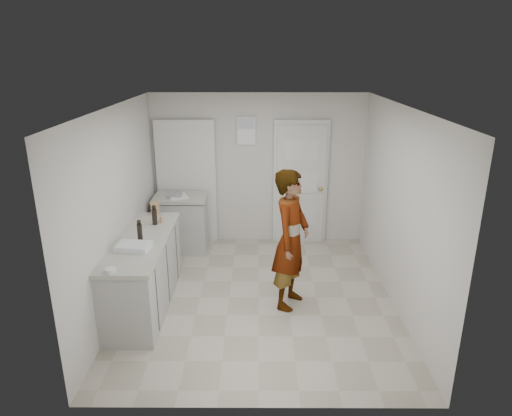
{
  "coord_description": "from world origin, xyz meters",
  "views": [
    {
      "loc": [
        -0.01,
        -5.37,
        3.1
      ],
      "look_at": [
        -0.03,
        0.4,
        1.12
      ],
      "focal_mm": 32.0,
      "sensor_mm": 36.0,
      "label": 1
    }
  ],
  "objects_px": {
    "cake_mix_box": "(155,208)",
    "baking_dish": "(134,247)",
    "egg_bowl": "(111,270)",
    "oil_cruet_b": "(140,231)",
    "spice_jar": "(162,219)",
    "oil_cruet_a": "(154,215)",
    "person": "(291,240)"
  },
  "relations": [
    {
      "from": "person",
      "to": "baking_dish",
      "type": "height_order",
      "value": "person"
    },
    {
      "from": "oil_cruet_a",
      "to": "spice_jar",
      "type": "bearing_deg",
      "value": 43.93
    },
    {
      "from": "baking_dish",
      "to": "oil_cruet_b",
      "type": "bearing_deg",
      "value": 85.06
    },
    {
      "from": "cake_mix_box",
      "to": "spice_jar",
      "type": "bearing_deg",
      "value": -79.12
    },
    {
      "from": "cake_mix_box",
      "to": "oil_cruet_b",
      "type": "distance_m",
      "value": 0.97
    },
    {
      "from": "spice_jar",
      "to": "baking_dish",
      "type": "distance_m",
      "value": 0.89
    },
    {
      "from": "baking_dish",
      "to": "spice_jar",
      "type": "bearing_deg",
      "value": 80.3
    },
    {
      "from": "egg_bowl",
      "to": "baking_dish",
      "type": "bearing_deg",
      "value": 81.49
    },
    {
      "from": "person",
      "to": "baking_dish",
      "type": "xyz_separation_m",
      "value": [
        -1.86,
        -0.36,
        0.06
      ]
    },
    {
      "from": "cake_mix_box",
      "to": "spice_jar",
      "type": "distance_m",
      "value": 0.37
    },
    {
      "from": "cake_mix_box",
      "to": "egg_bowl",
      "type": "xyz_separation_m",
      "value": [
        -0.08,
        -1.8,
        -0.07
      ]
    },
    {
      "from": "spice_jar",
      "to": "egg_bowl",
      "type": "relative_size",
      "value": 0.72
    },
    {
      "from": "cake_mix_box",
      "to": "egg_bowl",
      "type": "height_order",
      "value": "cake_mix_box"
    },
    {
      "from": "cake_mix_box",
      "to": "baking_dish",
      "type": "distance_m",
      "value": 1.21
    },
    {
      "from": "person",
      "to": "baking_dish",
      "type": "distance_m",
      "value": 1.89
    },
    {
      "from": "person",
      "to": "spice_jar",
      "type": "bearing_deg",
      "value": 96.59
    },
    {
      "from": "oil_cruet_b",
      "to": "egg_bowl",
      "type": "relative_size",
      "value": 2.4
    },
    {
      "from": "cake_mix_box",
      "to": "baking_dish",
      "type": "xyz_separation_m",
      "value": [
        0.01,
        -1.21,
        -0.07
      ]
    },
    {
      "from": "cake_mix_box",
      "to": "spice_jar",
      "type": "xyz_separation_m",
      "value": [
        0.16,
        -0.33,
        -0.05
      ]
    },
    {
      "from": "baking_dish",
      "to": "egg_bowl",
      "type": "height_order",
      "value": "baking_dish"
    },
    {
      "from": "person",
      "to": "spice_jar",
      "type": "relative_size",
      "value": 21.29
    },
    {
      "from": "oil_cruet_b",
      "to": "egg_bowl",
      "type": "xyz_separation_m",
      "value": [
        -0.11,
        -0.83,
        -0.11
      ]
    },
    {
      "from": "person",
      "to": "baking_dish",
      "type": "bearing_deg",
      "value": 124.52
    },
    {
      "from": "person",
      "to": "egg_bowl",
      "type": "distance_m",
      "value": 2.17
    },
    {
      "from": "spice_jar",
      "to": "oil_cruet_a",
      "type": "height_order",
      "value": "oil_cruet_a"
    },
    {
      "from": "baking_dish",
      "to": "oil_cruet_a",
      "type": "bearing_deg",
      "value": 84.7
    },
    {
      "from": "spice_jar",
      "to": "cake_mix_box",
      "type": "bearing_deg",
      "value": 115.6
    },
    {
      "from": "person",
      "to": "oil_cruet_a",
      "type": "bearing_deg",
      "value": 99.45
    },
    {
      "from": "person",
      "to": "spice_jar",
      "type": "distance_m",
      "value": 1.79
    },
    {
      "from": "oil_cruet_b",
      "to": "baking_dish",
      "type": "bearing_deg",
      "value": -94.94
    },
    {
      "from": "oil_cruet_a",
      "to": "baking_dish",
      "type": "xyz_separation_m",
      "value": [
        -0.07,
        -0.81,
        -0.1
      ]
    },
    {
      "from": "baking_dish",
      "to": "egg_bowl",
      "type": "relative_size",
      "value": 3.52
    }
  ]
}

